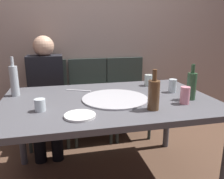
% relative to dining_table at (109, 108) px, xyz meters
% --- Properties ---
extents(back_wall, '(6.00, 0.10, 2.60)m').
position_rel_dining_table_xyz_m(back_wall, '(0.00, 1.10, 0.64)').
color(back_wall, gray).
rests_on(back_wall, ground_plane).
extents(dining_table, '(1.57, 1.00, 0.73)m').
position_rel_dining_table_xyz_m(dining_table, '(0.00, 0.00, 0.00)').
color(dining_table, '#4C4C51').
rests_on(dining_table, ground_plane).
extents(pizza_tray, '(0.49, 0.49, 0.01)m').
position_rel_dining_table_xyz_m(pizza_tray, '(0.04, -0.02, 0.08)').
color(pizza_tray, '#ADADB2').
rests_on(pizza_tray, dining_table).
extents(wine_bottle, '(0.08, 0.08, 0.27)m').
position_rel_dining_table_xyz_m(wine_bottle, '(0.23, -0.29, 0.17)').
color(wine_bottle, brown).
rests_on(wine_bottle, dining_table).
extents(beer_bottle, '(0.07, 0.07, 0.26)m').
position_rel_dining_table_xyz_m(beer_bottle, '(0.59, -0.15, 0.17)').
color(beer_bottle, '#2D5133').
rests_on(beer_bottle, dining_table).
extents(water_bottle, '(0.06, 0.06, 0.31)m').
position_rel_dining_table_xyz_m(water_bottle, '(-0.70, 0.25, 0.19)').
color(water_bottle, '#B2BCC1').
rests_on(water_bottle, dining_table).
extents(tumbler_near, '(0.08, 0.08, 0.10)m').
position_rel_dining_table_xyz_m(tumbler_near, '(0.45, 0.32, 0.12)').
color(tumbler_near, '#B7C6BC').
rests_on(tumbler_near, dining_table).
extents(tumbler_far, '(0.07, 0.07, 0.08)m').
position_rel_dining_table_xyz_m(tumbler_far, '(-0.48, -0.15, 0.11)').
color(tumbler_far, silver).
rests_on(tumbler_far, dining_table).
extents(wine_glass, '(0.06, 0.06, 0.11)m').
position_rel_dining_table_xyz_m(wine_glass, '(0.55, 0.06, 0.12)').
color(wine_glass, silver).
rests_on(wine_glass, dining_table).
extents(soda_can, '(0.07, 0.07, 0.12)m').
position_rel_dining_table_xyz_m(soda_can, '(0.50, -0.23, 0.13)').
color(soda_can, pink).
rests_on(soda_can, dining_table).
extents(plate_stack, '(0.19, 0.19, 0.02)m').
position_rel_dining_table_xyz_m(plate_stack, '(-0.24, -0.31, 0.08)').
color(plate_stack, white).
rests_on(plate_stack, dining_table).
extents(table_knife, '(0.21, 0.11, 0.01)m').
position_rel_dining_table_xyz_m(table_knife, '(-0.20, 0.28, 0.07)').
color(table_knife, '#B7B7BC').
rests_on(table_knife, dining_table).
extents(chair_left, '(0.44, 0.44, 0.90)m').
position_rel_dining_table_xyz_m(chair_left, '(-0.49, 0.90, -0.14)').
color(chair_left, '#2D3833').
rests_on(chair_left, ground_plane).
extents(chair_middle, '(0.44, 0.44, 0.90)m').
position_rel_dining_table_xyz_m(chair_middle, '(-0.03, 0.90, -0.14)').
color(chair_middle, '#2D3833').
rests_on(chair_middle, ground_plane).
extents(chair_right, '(0.44, 0.44, 0.90)m').
position_rel_dining_table_xyz_m(chair_right, '(0.42, 0.90, -0.14)').
color(chair_right, '#2D3833').
rests_on(chair_right, ground_plane).
extents(guest_in_sweater, '(0.36, 0.56, 1.17)m').
position_rel_dining_table_xyz_m(guest_in_sweater, '(-0.49, 0.75, -0.02)').
color(guest_in_sweater, black).
rests_on(guest_in_sweater, ground_plane).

